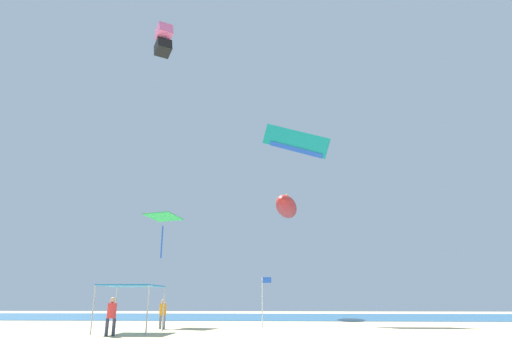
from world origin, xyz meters
TOP-DOWN VIEW (x-y plane):
  - ground at (0.00, 0.00)m, footprint 110.00×110.00m
  - ocean_strip at (0.00, 29.08)m, footprint 110.00×23.08m
  - canopy_tent at (-7.89, 3.27)m, footprint 2.90×3.11m
  - person_near_tent at (-6.98, 6.52)m, footprint 0.43×0.41m
  - person_leftmost at (-7.94, 0.78)m, footprint 0.47×0.43m
  - banner_flag at (-0.86, 7.38)m, footprint 0.61×0.06m
  - kite_parafoil_teal at (1.79, 17.18)m, footprint 6.32×2.16m
  - kite_diamond_green at (-8.55, 10.90)m, footprint 2.87×2.87m
  - kite_inflatable_red at (0.88, 26.36)m, footprint 3.68×7.66m
  - kite_box_pink at (-8.00, 6.06)m, footprint 1.56×1.62m

SIDE VIEW (x-z plane):
  - ground at x=0.00m, z-range -0.10..0.00m
  - ocean_strip at x=0.00m, z-range 0.00..0.03m
  - person_near_tent at x=-6.98m, z-range 0.15..1.88m
  - person_leftmost at x=-7.94m, z-range 0.16..1.96m
  - banner_flag at x=-0.86m, z-range 0.35..3.43m
  - canopy_tent at x=-7.89m, z-range 1.10..3.56m
  - kite_diamond_green at x=-8.55m, z-range 5.94..9.15m
  - kite_inflatable_red at x=0.88m, z-range 10.16..13.21m
  - kite_parafoil_teal at x=1.79m, z-range 13.95..17.89m
  - kite_box_pink at x=-8.00m, z-range 18.61..21.07m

